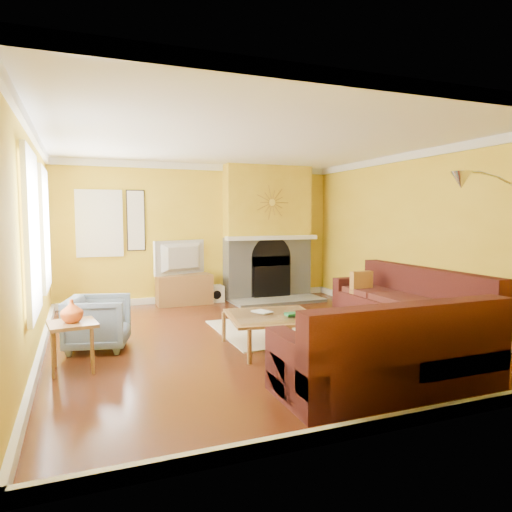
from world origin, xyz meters
name	(u,v)px	position (x,y,z in m)	size (l,w,h in m)	color
floor	(255,338)	(0.00, 0.00, -0.01)	(5.50, 6.00, 0.02)	#602B14
ceiling	(255,139)	(0.00, 0.00, 2.71)	(5.50, 6.00, 0.02)	white
wall_back	(201,233)	(0.00, 3.01, 1.35)	(5.50, 0.02, 2.70)	gold
wall_front	(399,260)	(0.00, -3.01, 1.35)	(5.50, 0.02, 2.70)	gold
wall_left	(32,245)	(-2.76, 0.00, 1.35)	(0.02, 6.00, 2.70)	gold
wall_right	(417,237)	(2.76, 0.00, 1.35)	(0.02, 6.00, 2.70)	gold
baseboard	(255,333)	(0.00, 0.00, 0.06)	(5.50, 6.00, 0.12)	white
crown_molding	(255,145)	(0.00, 0.00, 2.64)	(5.50, 6.00, 0.12)	white
window_left_near	(43,229)	(-2.72, 1.30, 1.50)	(0.06, 1.22, 1.72)	white
window_left_far	(30,234)	(-2.72, -0.60, 1.50)	(0.06, 1.22, 1.72)	white
window_back	(99,223)	(-1.90, 2.96, 1.55)	(0.82, 0.06, 1.22)	white
wall_art	(136,220)	(-1.25, 2.97, 1.60)	(0.34, 0.04, 1.14)	white
fireplace	(267,232)	(1.35, 2.80, 1.35)	(1.80, 0.40, 2.70)	gray
mantel	(272,238)	(1.35, 2.56, 1.25)	(1.92, 0.22, 0.08)	white
hearth	(278,301)	(1.35, 2.25, 0.03)	(1.80, 0.70, 0.06)	gray
sunburst	(272,203)	(1.35, 2.57, 1.95)	(0.70, 0.04, 0.70)	olive
rug	(298,328)	(0.79, 0.23, 0.01)	(2.40, 1.80, 0.02)	beige
sectional_sofa	(355,311)	(1.08, -0.83, 0.45)	(3.35, 3.74, 0.90)	#471916
coffee_table	(272,331)	(0.01, -0.56, 0.22)	(1.09, 1.09, 0.43)	white
media_console	(184,289)	(-0.41, 2.72, 0.29)	(1.04, 0.47, 0.57)	olive
tv	(184,258)	(-0.41, 2.72, 0.90)	(1.13, 0.15, 0.65)	black
subwoofer	(215,294)	(0.21, 2.76, 0.16)	(0.32, 0.32, 0.32)	white
armchair	(98,323)	(-2.06, 0.19, 0.34)	(0.72, 0.74, 0.68)	slate
side_table	(73,346)	(-2.35, -0.57, 0.27)	(0.49, 0.49, 0.54)	olive
vase	(72,311)	(-2.35, -0.57, 0.66)	(0.24, 0.24, 0.25)	#D8591E
book	(257,313)	(-0.15, -0.46, 0.44)	(0.18, 0.25, 0.02)	white
arc_lamp	(509,281)	(1.71, -2.55, 1.04)	(1.33, 0.36, 2.08)	silver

